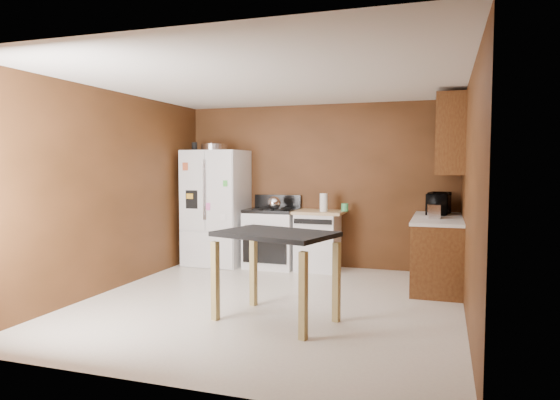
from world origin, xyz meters
The scene contains 18 objects.
floor centered at (0.00, 0.00, 0.00)m, with size 4.50×4.50×0.00m, color white.
ceiling centered at (0.00, 0.00, 2.50)m, with size 4.50×4.50×0.00m, color white.
wall_back centered at (0.00, 2.25, 1.25)m, with size 4.20×4.20×0.00m, color #5C3218.
wall_front centered at (0.00, -2.25, 1.25)m, with size 4.20×4.20×0.00m, color #5C3218.
wall_left centered at (-2.10, 0.00, 1.25)m, with size 4.50×4.50×0.00m, color #5C3218.
wall_right centered at (2.10, 0.00, 1.25)m, with size 4.50×4.50×0.00m, color #5C3218.
roasting_pan centered at (-1.58, 1.88, 1.85)m, with size 0.41×0.41×0.10m, color silver.
pen_cup centered at (-1.89, 1.81, 1.86)m, with size 0.09×0.09×0.13m, color black.
kettle centered at (-0.56, 1.80, 1.00)m, with size 0.20×0.20×0.20m, color silver.
paper_towel centered at (0.19, 1.86, 1.02)m, with size 0.11×0.11×0.27m, color white.
green_canister centered at (0.47, 2.01, 0.95)m, with size 0.10×0.10×0.11m, color #43AF63.
toaster centered at (1.75, 1.33, 0.99)m, with size 0.14×0.24×0.17m, color silver.
microwave centered at (1.80, 1.87, 1.03)m, with size 0.49×0.33×0.27m, color black.
refrigerator centered at (-1.55, 1.86, 0.90)m, with size 0.90×0.80×1.80m.
gas_range centered at (-0.64, 1.92, 0.46)m, with size 0.76×0.68×1.10m.
dishwasher centered at (0.08, 1.95, 0.45)m, with size 0.78×0.63×0.89m.
right_cabinets centered at (1.84, 1.48, 0.91)m, with size 0.63×1.58×2.45m.
island centered at (0.27, -0.59, 0.76)m, with size 1.28×1.02×0.91m.
Camera 1 is at (1.86, -5.27, 1.57)m, focal length 32.00 mm.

